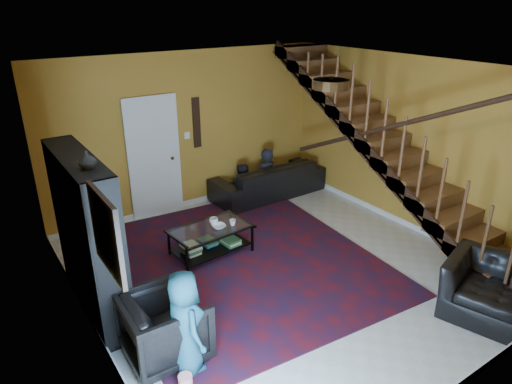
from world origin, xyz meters
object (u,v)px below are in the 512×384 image
Objects in this scene: sofa at (268,179)px; coffee_table at (211,239)px; bookshelf at (89,239)px; armchair_right at (493,291)px; armchair_left at (165,327)px.

coffee_table is at bearing 32.65° from sofa.
coffee_table is at bearing 10.78° from bookshelf.
bookshelf is at bearing -143.48° from armchair_right.
sofa is at bearing 33.78° from coffee_table.
coffee_table is (1.80, 0.34, -0.71)m from bookshelf.
sofa is at bearing 163.62° from armchair_right.
armchair_right reaches higher than coffee_table.
bookshelf is 1.96m from coffee_table.
bookshelf is at bearing 16.99° from armchair_left.
coffee_table is at bearing -40.26° from armchair_left.
sofa is 2.71× the size of armchair_left.
armchair_left is at bearing 39.47° from sofa.
armchair_right is at bearing -56.56° from coffee_table.
coffee_table is (1.44, 1.62, -0.13)m from armchair_left.
armchair_left is 0.69× the size of coffee_table.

